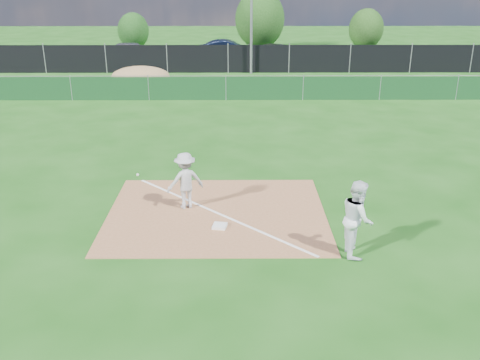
# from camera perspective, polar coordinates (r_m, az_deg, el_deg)

# --- Properties ---
(ground) EXTENTS (90.00, 90.00, 0.00)m
(ground) POSITION_cam_1_polar(r_m,az_deg,el_deg) (23.33, -1.73, 5.79)
(ground) COLOR #154B10
(ground) RESTS_ON ground
(infield_dirt) EXTENTS (6.00, 5.00, 0.02)m
(infield_dirt) POSITION_cam_1_polar(r_m,az_deg,el_deg) (14.86, -2.49, -3.56)
(infield_dirt) COLOR #945F3B
(infield_dirt) RESTS_ON ground
(foul_line) EXTENTS (5.01, 5.01, 0.01)m
(foul_line) POSITION_cam_1_polar(r_m,az_deg,el_deg) (14.85, -2.49, -3.51)
(foul_line) COLOR white
(foul_line) RESTS_ON infield_dirt
(green_fence) EXTENTS (44.00, 0.05, 1.20)m
(green_fence) POSITION_cam_1_polar(r_m,az_deg,el_deg) (28.05, -1.52, 9.73)
(green_fence) COLOR #0E3517
(green_fence) RESTS_ON ground
(dirt_mound) EXTENTS (3.38, 2.60, 1.17)m
(dirt_mound) POSITION_cam_1_polar(r_m,az_deg,el_deg) (31.97, -10.56, 10.80)
(dirt_mound) COLOR olive
(dirt_mound) RESTS_ON ground
(black_fence) EXTENTS (46.00, 0.04, 1.80)m
(black_fence) POSITION_cam_1_polar(r_m,az_deg,el_deg) (35.87, -1.28, 12.79)
(black_fence) COLOR black
(black_fence) RESTS_ON ground
(parking_lot) EXTENTS (46.00, 9.00, 0.01)m
(parking_lot) POSITION_cam_1_polar(r_m,az_deg,el_deg) (40.95, -1.16, 12.60)
(parking_lot) COLOR black
(parking_lot) RESTS_ON ground
(light_pole) EXTENTS (0.16, 0.16, 8.00)m
(light_pole) POSITION_cam_1_polar(r_m,az_deg,el_deg) (35.25, 1.23, 17.70)
(light_pole) COLOR slate
(light_pole) RESTS_ON ground
(first_base) EXTENTS (0.41, 0.41, 0.07)m
(first_base) POSITION_cam_1_polar(r_m,az_deg,el_deg) (14.03, -2.18, -4.92)
(first_base) COLOR white
(first_base) RESTS_ON infield_dirt
(play_at_first) EXTENTS (1.98, 0.97, 1.62)m
(play_at_first) POSITION_cam_1_polar(r_m,az_deg,el_deg) (14.96, -5.86, -0.06)
(play_at_first) COLOR #BCBCBF
(play_at_first) RESTS_ON infield_dirt
(runner) EXTENTS (0.72, 0.91, 1.85)m
(runner) POSITION_cam_1_polar(r_m,az_deg,el_deg) (12.73, 12.41, -3.99)
(runner) COLOR white
(runner) RESTS_ON ground
(car_left) EXTENTS (4.16, 1.74, 1.41)m
(car_left) POSITION_cam_1_polar(r_m,az_deg,el_deg) (41.62, -11.40, 13.33)
(car_left) COLOR #929499
(car_left) RESTS_ON parking_lot
(car_mid) EXTENTS (4.50, 1.68, 1.47)m
(car_mid) POSITION_cam_1_polar(r_m,az_deg,el_deg) (41.14, -1.30, 13.68)
(car_mid) COLOR black
(car_mid) RESTS_ON parking_lot
(car_right) EXTENTS (4.67, 1.91, 1.35)m
(car_right) POSITION_cam_1_polar(r_m,az_deg,el_deg) (39.93, 4.28, 13.31)
(car_right) COLOR black
(car_right) RESTS_ON parking_lot
(tree_left) EXTENTS (2.59, 2.59, 3.08)m
(tree_left) POSITION_cam_1_polar(r_m,az_deg,el_deg) (47.45, -11.32, 15.34)
(tree_left) COLOR #382316
(tree_left) RESTS_ON ground
(tree_mid) EXTENTS (4.11, 4.11, 4.88)m
(tree_mid) POSITION_cam_1_polar(r_m,az_deg,el_deg) (46.52, 2.13, 16.76)
(tree_mid) COLOR #382316
(tree_mid) RESTS_ON ground
(tree_right) EXTENTS (2.87, 2.87, 3.41)m
(tree_right) POSITION_cam_1_polar(r_m,az_deg,el_deg) (47.70, 13.31, 15.42)
(tree_right) COLOR #382316
(tree_right) RESTS_ON ground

